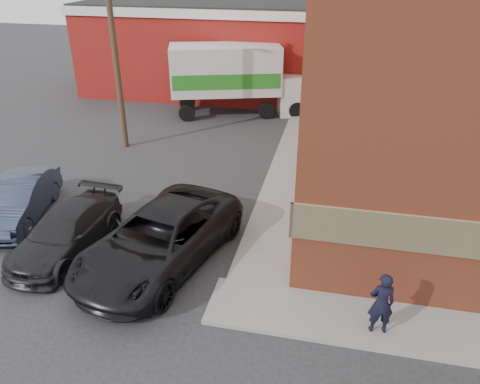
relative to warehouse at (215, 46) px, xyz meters
The scene contains 9 objects.
ground 21.07m from the warehouse, 73.30° to the right, with size 90.00×90.00×0.00m, color #28282B.
sidewalk_west 13.12m from the warehouse, 59.04° to the right, with size 1.80×18.00×0.12m, color gray.
warehouse is the anchor object (origin of this frame).
utility_pole 11.27m from the warehouse, 97.77° to the right, with size 2.00×0.26×9.00m.
man 23.41m from the warehouse, 65.14° to the right, with size 0.62×0.41×1.70m, color black.
sedan 18.33m from the warehouse, 96.88° to the right, with size 1.53×4.40×1.45m, color #2E364D.
suv_a 19.92m from the warehouse, 79.62° to the right, with size 2.82×6.12×1.70m, color black.
suv_b 19.62m from the warehouse, 88.61° to the right, with size 1.86×4.59×1.33m, color black.
box_truck 5.66m from the warehouse, 61.15° to the right, with size 8.13×4.55×3.85m.
Camera 1 is at (2.39, -10.32, 8.45)m, focal length 35.00 mm.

